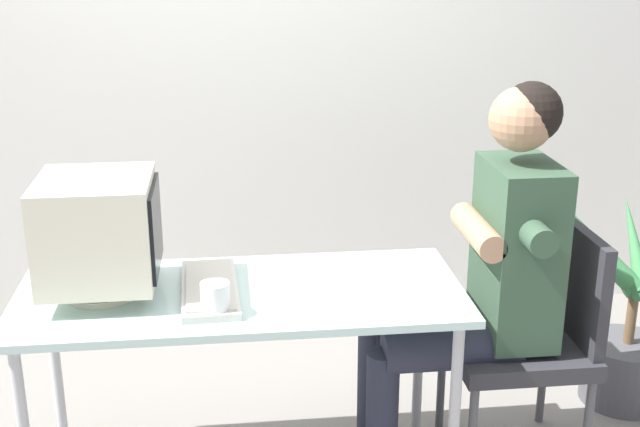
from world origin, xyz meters
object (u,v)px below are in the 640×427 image
at_px(desk, 241,309).
at_px(office_chair, 534,331).
at_px(keyboard, 210,288).
at_px(potted_plant, 630,331).
at_px(desk_mug, 215,299).
at_px(person_seated, 483,269).
at_px(crt_monitor, 99,231).

distance_m(desk, office_chair, 1.02).
xyz_separation_m(keyboard, potted_plant, (1.62, 0.36, -0.42)).
height_order(office_chair, desk_mug, office_chair).
bearing_deg(potted_plant, office_chair, -149.07).
bearing_deg(person_seated, keyboard, -177.08).
height_order(desk, person_seated, person_seated).
bearing_deg(potted_plant, crt_monitor, -170.17).
bearing_deg(crt_monitor, desk_mug, -28.60).
distance_m(person_seated, desk_mug, 0.91).
distance_m(crt_monitor, person_seated, 1.25).
xyz_separation_m(desk, office_chair, (1.00, 0.05, -0.16)).
xyz_separation_m(office_chair, potted_plant, (0.52, 0.31, -0.19)).
bearing_deg(person_seated, office_chair, 0.00).
distance_m(person_seated, potted_plant, 0.90).
xyz_separation_m(person_seated, potted_plant, (0.72, 0.31, -0.43)).
xyz_separation_m(potted_plant, desk_mug, (-1.60, -0.53, 0.46)).
bearing_deg(crt_monitor, keyboard, -3.72).
bearing_deg(person_seated, desk_mug, -166.30).
height_order(office_chair, potted_plant, potted_plant).
distance_m(crt_monitor, keyboard, 0.38).
height_order(desk, keyboard, keyboard).
distance_m(keyboard, desk_mug, 0.17).
height_order(person_seated, potted_plant, person_seated).
distance_m(desk, crt_monitor, 0.51).
height_order(crt_monitor, office_chair, crt_monitor).
bearing_deg(desk_mug, crt_monitor, 151.40).
distance_m(crt_monitor, desk_mug, 0.43).
bearing_deg(potted_plant, keyboard, -167.51).
relative_size(keyboard, potted_plant, 0.53).
xyz_separation_m(office_chair, desk_mug, (-1.08, -0.21, 0.28)).
relative_size(potted_plant, desk_mug, 8.13).
relative_size(keyboard, person_seated, 0.33).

